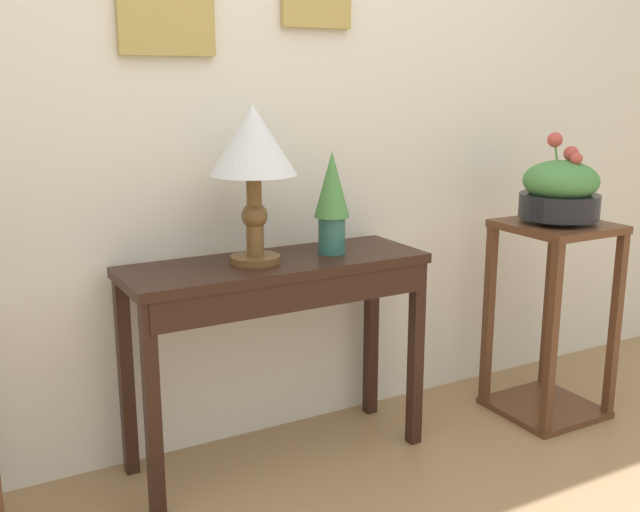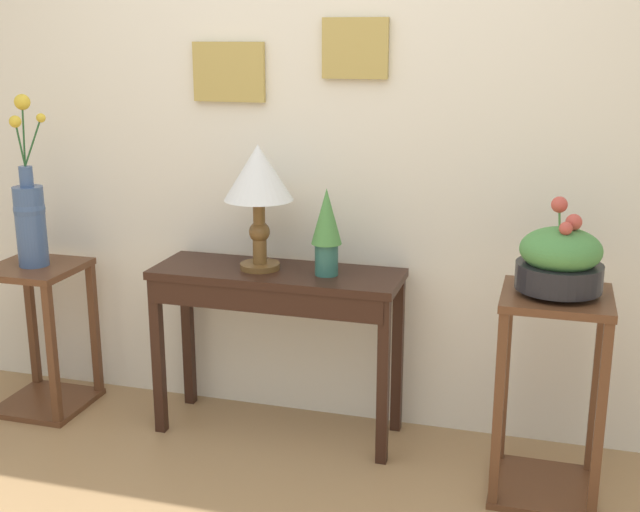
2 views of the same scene
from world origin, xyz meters
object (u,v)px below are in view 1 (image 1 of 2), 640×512
(table_lamp, at_px, (253,149))
(console_table, at_px, (279,296))
(pedestal_stand_right, at_px, (550,320))
(potted_plant_on_console, at_px, (332,197))
(planter_bowl_wide_right, at_px, (560,191))

(table_lamp, bearing_deg, console_table, -16.23)
(console_table, relative_size, pedestal_stand_right, 1.33)
(potted_plant_on_console, xyz_separation_m, planter_bowl_wide_right, (0.92, -0.19, -0.02))
(console_table, distance_m, potted_plant_on_console, 0.39)
(table_lamp, height_order, potted_plant_on_console, table_lamp)
(console_table, bearing_deg, planter_bowl_wide_right, -8.57)
(table_lamp, bearing_deg, pedestal_stand_right, -9.05)
(console_table, height_order, pedestal_stand_right, pedestal_stand_right)
(potted_plant_on_console, distance_m, pedestal_stand_right, 1.09)
(potted_plant_on_console, bearing_deg, pedestal_stand_right, -11.46)
(table_lamp, bearing_deg, planter_bowl_wide_right, -9.05)
(console_table, bearing_deg, pedestal_stand_right, -8.57)
(console_table, bearing_deg, table_lamp, 163.77)
(table_lamp, relative_size, planter_bowl_wide_right, 1.51)
(table_lamp, bearing_deg, potted_plant_on_console, -1.36)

